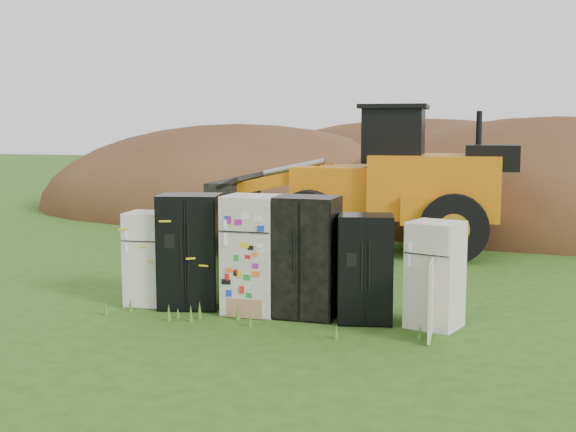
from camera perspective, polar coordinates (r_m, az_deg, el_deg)
name	(u,v)px	position (r m, az deg, el deg)	size (l,w,h in m)	color
ground	(282,314)	(11.77, -0.44, -7.78)	(120.00, 120.00, 0.00)	#294C14
fridge_leftmost	(149,258)	(12.49, -10.92, -3.31)	(0.70, 0.67, 1.59)	silver
fridge_black_side	(190,251)	(12.18, -7.72, -2.76)	(0.99, 0.78, 1.90)	black
fridge_sticker	(253,254)	(11.71, -2.82, -3.04)	(0.86, 0.79, 1.92)	silver
fridge_dark_mid	(306,257)	(11.48, 1.47, -3.23)	(0.98, 0.80, 1.92)	black
fridge_black_right	(365,268)	(11.25, 6.12, -4.13)	(0.84, 0.70, 1.67)	black
fridge_open_door	(435,275)	(11.10, 11.54, -4.56)	(0.73, 0.67, 1.61)	silver
wheel_loader	(357,178)	(17.84, 5.46, 3.01)	(7.35, 2.98, 3.55)	orange
dirt_mound_right	(554,225)	(23.83, 20.28, -0.70)	(15.41, 11.30, 6.72)	#442716
dirt_mound_left	(239,208)	(27.32, -3.92, 0.65)	(15.58, 11.69, 6.32)	#442716
dirt_mound_back	(421,205)	(28.86, 10.43, 0.88)	(17.47, 11.64, 6.75)	#442716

